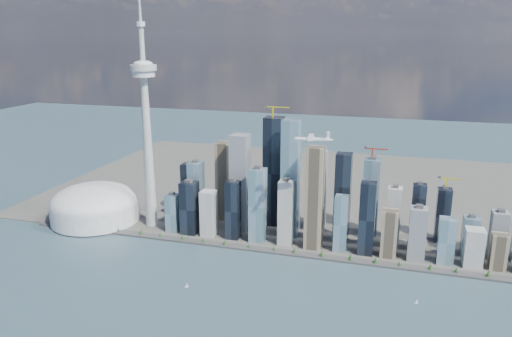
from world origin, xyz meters
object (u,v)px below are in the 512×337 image
(sailboat_west, at_px, (187,286))
(dome_stadium, at_px, (95,205))
(sailboat_east, at_px, (417,302))
(airplane, at_px, (313,139))
(needle_tower, at_px, (146,124))

(sailboat_west, bearing_deg, dome_stadium, 140.87)
(dome_stadium, height_order, sailboat_west, dome_stadium)
(dome_stadium, bearing_deg, sailboat_east, -13.86)
(dome_stadium, bearing_deg, airplane, -9.03)
(needle_tower, bearing_deg, sailboat_east, -17.97)
(sailboat_west, bearing_deg, needle_tower, 124.28)
(dome_stadium, distance_m, airplane, 563.63)
(airplane, xyz_separation_m, sailboat_east, (194.26, -93.52, -240.13))
(needle_tower, relative_size, dome_stadium, 2.75)
(airplane, distance_m, sailboat_west, 338.28)
(dome_stadium, relative_size, airplane, 2.78)
(dome_stadium, xyz_separation_m, sailboat_west, (332.66, -231.16, -36.34))
(dome_stadium, xyz_separation_m, sailboat_east, (713.32, -175.97, -36.53))
(airplane, bearing_deg, dome_stadium, 163.07)
(dome_stadium, xyz_separation_m, airplane, (519.06, -82.45, 203.60))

